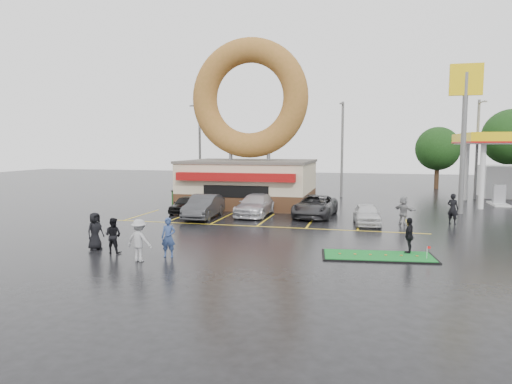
% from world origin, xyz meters
% --- Properties ---
extents(ground, '(120.00, 120.00, 0.00)m').
position_xyz_m(ground, '(0.00, 0.00, 0.00)').
color(ground, black).
rests_on(ground, ground).
extents(donut_shop, '(10.20, 8.70, 13.50)m').
position_xyz_m(donut_shop, '(-3.00, 12.97, 4.46)').
color(donut_shop, '#472B19').
rests_on(donut_shop, ground).
extents(shell_sign, '(2.20, 0.36, 10.60)m').
position_xyz_m(shell_sign, '(13.00, 12.00, 7.38)').
color(shell_sign, slate).
rests_on(shell_sign, ground).
extents(streetlight_left, '(0.40, 2.21, 9.00)m').
position_xyz_m(streetlight_left, '(-10.00, 19.92, 4.78)').
color(streetlight_left, slate).
rests_on(streetlight_left, ground).
extents(streetlight_mid, '(0.40, 2.21, 9.00)m').
position_xyz_m(streetlight_mid, '(4.00, 20.92, 4.78)').
color(streetlight_mid, slate).
rests_on(streetlight_mid, ground).
extents(streetlight_right, '(0.40, 2.21, 9.00)m').
position_xyz_m(streetlight_right, '(16.00, 21.92, 4.78)').
color(streetlight_right, slate).
rests_on(streetlight_right, ground).
extents(tree_far_c, '(6.30, 6.30, 9.00)m').
position_xyz_m(tree_far_c, '(22.00, 34.00, 5.84)').
color(tree_far_c, '#332114').
rests_on(tree_far_c, ground).
extents(tree_far_d, '(4.90, 4.90, 7.00)m').
position_xyz_m(tree_far_d, '(14.00, 32.00, 4.53)').
color(tree_far_d, '#332114').
rests_on(tree_far_d, ground).
extents(car_black, '(1.49, 3.66, 1.24)m').
position_xyz_m(car_black, '(-6.38, 7.59, 0.62)').
color(car_black, black).
rests_on(car_black, ground).
extents(car_dgrey, '(1.88, 4.87, 1.58)m').
position_xyz_m(car_dgrey, '(-4.23, 5.58, 0.79)').
color(car_dgrey, '#333335').
rests_on(car_dgrey, ground).
extents(car_silver, '(2.24, 5.18, 1.49)m').
position_xyz_m(car_silver, '(-1.13, 7.62, 0.74)').
color(car_silver, '#BAB9BE').
rests_on(car_silver, ground).
extents(car_grey, '(2.89, 5.54, 1.49)m').
position_xyz_m(car_grey, '(3.00, 8.00, 0.75)').
color(car_grey, '#2F2E31').
rests_on(car_grey, ground).
extents(car_white, '(1.91, 3.96, 1.30)m').
position_xyz_m(car_white, '(6.48, 5.69, 0.65)').
color(car_white, silver).
rests_on(car_white, ground).
extents(person_blue, '(0.69, 0.51, 1.75)m').
position_xyz_m(person_blue, '(-1.93, -4.96, 0.87)').
color(person_blue, navy).
rests_on(person_blue, ground).
extents(person_blackjkt, '(0.80, 0.63, 1.63)m').
position_xyz_m(person_blackjkt, '(-4.69, -4.90, 0.81)').
color(person_blackjkt, black).
rests_on(person_blackjkt, ground).
extents(person_hoodie, '(1.25, 0.83, 1.80)m').
position_xyz_m(person_hoodie, '(-2.81, -5.95, 0.90)').
color(person_hoodie, '#97979A').
rests_on(person_hoodie, ground).
extents(person_bystander, '(0.81, 1.00, 1.77)m').
position_xyz_m(person_bystander, '(-5.90, -4.46, 0.88)').
color(person_bystander, black).
rests_on(person_bystander, ground).
extents(person_cameraman, '(0.54, 1.03, 1.68)m').
position_xyz_m(person_cameraman, '(8.38, -1.89, 0.84)').
color(person_cameraman, black).
rests_on(person_cameraman, ground).
extents(person_walker_near, '(1.48, 1.53, 1.74)m').
position_xyz_m(person_walker_near, '(8.70, 6.42, 0.87)').
color(person_walker_near, gray).
rests_on(person_walker_near, ground).
extents(person_walker_far, '(0.84, 0.78, 1.93)m').
position_xyz_m(person_walker_far, '(11.68, 7.15, 0.96)').
color(person_walker_far, black).
rests_on(person_walker_far, ground).
extents(dumpster, '(2.05, 1.62, 1.30)m').
position_xyz_m(dumpster, '(-7.74, 10.52, 0.65)').
color(dumpster, '#1B441A').
rests_on(dumpster, ground).
extents(putting_green, '(5.09, 2.67, 0.61)m').
position_xyz_m(putting_green, '(7.04, -2.72, 0.04)').
color(putting_green, black).
rests_on(putting_green, ground).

